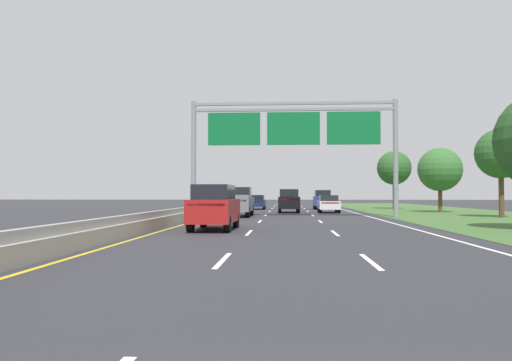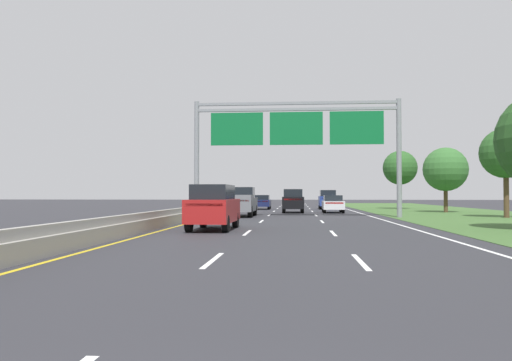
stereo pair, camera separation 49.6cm
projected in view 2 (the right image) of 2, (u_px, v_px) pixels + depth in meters
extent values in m
plane|color=#2B2B30|center=(292.00, 217.00, 36.89)|extent=(220.00, 220.00, 0.00)
cube|color=white|center=(213.00, 260.00, 12.62)|extent=(0.14, 3.00, 0.01)
cube|color=white|center=(247.00, 233.00, 21.59)|extent=(0.14, 3.00, 0.01)
cube|color=white|center=(261.00, 221.00, 30.56)|extent=(0.14, 3.00, 0.01)
cube|color=white|center=(269.00, 215.00, 39.53)|extent=(0.14, 3.00, 0.01)
cube|color=white|center=(274.00, 211.00, 48.49)|extent=(0.14, 3.00, 0.01)
cube|color=white|center=(277.00, 209.00, 57.46)|extent=(0.14, 3.00, 0.01)
cube|color=white|center=(280.00, 207.00, 66.43)|extent=(0.14, 3.00, 0.01)
cube|color=white|center=(282.00, 205.00, 75.40)|extent=(0.14, 3.00, 0.01)
cube|color=white|center=(283.00, 204.00, 84.37)|extent=(0.14, 3.00, 0.01)
cube|color=white|center=(361.00, 262.00, 12.33)|extent=(0.14, 3.00, 0.01)
cube|color=white|center=(333.00, 233.00, 21.30)|extent=(0.14, 3.00, 0.01)
cube|color=white|center=(322.00, 222.00, 30.26)|extent=(0.14, 3.00, 0.01)
cube|color=white|center=(316.00, 215.00, 39.23)|extent=(0.14, 3.00, 0.01)
cube|color=white|center=(312.00, 211.00, 48.20)|extent=(0.14, 3.00, 0.01)
cube|color=white|center=(310.00, 209.00, 57.17)|extent=(0.14, 3.00, 0.01)
cube|color=white|center=(308.00, 207.00, 66.14)|extent=(0.14, 3.00, 0.01)
cube|color=white|center=(306.00, 205.00, 75.11)|extent=(0.14, 3.00, 0.01)
cube|color=white|center=(305.00, 204.00, 84.07)|extent=(0.14, 3.00, 0.01)
cube|color=white|center=(373.00, 217.00, 36.42)|extent=(0.16, 106.00, 0.01)
cube|color=gold|center=(214.00, 216.00, 37.36)|extent=(0.16, 106.00, 0.01)
cube|color=#3D602D|center=(486.00, 217.00, 35.78)|extent=(14.00, 110.00, 0.02)
cube|color=#99968E|center=(204.00, 213.00, 37.42)|extent=(0.60, 110.00, 0.55)
cube|color=#99968E|center=(204.00, 207.00, 37.43)|extent=(0.25, 110.00, 0.30)
cylinder|color=gray|center=(197.00, 159.00, 36.78)|extent=(0.36, 0.36, 8.54)
cylinder|color=gray|center=(399.00, 158.00, 35.62)|extent=(0.36, 0.36, 8.54)
cube|color=gray|center=(296.00, 103.00, 36.31)|extent=(14.70, 0.24, 0.20)
cube|color=gray|center=(296.00, 109.00, 36.30)|extent=(14.70, 0.24, 0.20)
cube|color=#0C602D|center=(237.00, 129.00, 36.42)|extent=(3.83, 0.12, 2.39)
cube|color=#0C602D|center=(296.00, 128.00, 36.08)|extent=(3.83, 0.12, 2.39)
cube|color=#0C602D|center=(357.00, 128.00, 35.73)|extent=(3.83, 0.12, 2.39)
cube|color=slate|center=(241.00, 204.00, 37.23)|extent=(2.04, 5.41, 1.00)
cube|color=black|center=(243.00, 192.00, 38.10)|extent=(1.73, 1.91, 0.78)
cube|color=#B21414|center=(237.00, 201.00, 34.59)|extent=(1.68, 0.09, 0.12)
cube|color=slate|center=(238.00, 196.00, 35.52)|extent=(2.01, 1.96, 0.20)
cylinder|color=black|center=(233.00, 210.00, 39.12)|extent=(0.31, 0.84, 0.84)
cylinder|color=black|center=(255.00, 210.00, 38.97)|extent=(0.31, 0.84, 0.84)
cylinder|color=black|center=(226.00, 212.00, 35.46)|extent=(0.31, 0.84, 0.84)
cylinder|color=black|center=(250.00, 212.00, 35.31)|extent=(0.31, 0.84, 0.84)
cube|color=black|center=(293.00, 203.00, 45.06)|extent=(1.93, 4.71, 1.05)
cube|color=black|center=(293.00, 193.00, 44.94)|extent=(1.65, 3.01, 0.68)
cube|color=#B21414|center=(293.00, 199.00, 42.77)|extent=(1.60, 0.09, 0.12)
cylinder|color=black|center=(284.00, 208.00, 46.70)|extent=(0.27, 0.76, 0.76)
cylinder|color=black|center=(302.00, 208.00, 46.58)|extent=(0.27, 0.76, 0.76)
cylinder|color=black|center=(284.00, 209.00, 43.52)|extent=(0.27, 0.76, 0.76)
cylinder|color=black|center=(302.00, 209.00, 43.40)|extent=(0.27, 0.76, 0.76)
cube|color=maroon|center=(214.00, 210.00, 23.41)|extent=(1.97, 4.73, 1.05)
cube|color=black|center=(213.00, 192.00, 23.28)|extent=(1.68, 3.02, 0.68)
cube|color=#B21414|center=(204.00, 205.00, 21.12)|extent=(1.60, 0.10, 0.12)
cylinder|color=black|center=(203.00, 220.00, 25.06)|extent=(0.27, 0.76, 0.76)
cylinder|color=black|center=(236.00, 220.00, 24.91)|extent=(0.27, 0.76, 0.76)
cylinder|color=black|center=(189.00, 224.00, 21.88)|extent=(0.27, 0.76, 0.76)
cylinder|color=black|center=(226.00, 224.00, 21.73)|extent=(0.27, 0.76, 0.76)
cube|color=silver|center=(333.00, 205.00, 44.74)|extent=(1.88, 4.42, 0.72)
cube|color=black|center=(333.00, 198.00, 44.71)|extent=(1.60, 2.32, 0.52)
cube|color=#B21414|center=(334.00, 203.00, 42.60)|extent=(1.53, 0.10, 0.12)
cylinder|color=black|center=(323.00, 209.00, 46.29)|extent=(0.23, 0.66, 0.66)
cylinder|color=black|center=(341.00, 209.00, 46.15)|extent=(0.23, 0.66, 0.66)
cylinder|color=black|center=(325.00, 210.00, 43.32)|extent=(0.23, 0.66, 0.66)
cylinder|color=black|center=(343.00, 210.00, 43.17)|extent=(0.23, 0.66, 0.66)
cube|color=#161E47|center=(262.00, 203.00, 54.95)|extent=(1.84, 4.41, 0.72)
cube|color=black|center=(262.00, 197.00, 54.91)|extent=(1.58, 2.31, 0.52)
cube|color=#B21414|center=(261.00, 201.00, 52.80)|extent=(1.53, 0.09, 0.12)
cylinder|color=black|center=(256.00, 206.00, 56.49)|extent=(0.22, 0.66, 0.66)
cylinder|color=black|center=(270.00, 206.00, 56.37)|extent=(0.22, 0.66, 0.66)
cylinder|color=black|center=(254.00, 207.00, 53.50)|extent=(0.22, 0.66, 0.66)
cylinder|color=black|center=(269.00, 207.00, 53.39)|extent=(0.22, 0.66, 0.66)
cube|color=navy|center=(328.00, 201.00, 55.32)|extent=(1.96, 4.73, 1.05)
cube|color=black|center=(328.00, 193.00, 55.19)|extent=(1.67, 3.02, 0.68)
cube|color=#B21414|center=(329.00, 198.00, 53.03)|extent=(1.60, 0.10, 0.12)
cylinder|color=black|center=(320.00, 205.00, 56.97)|extent=(0.27, 0.76, 0.76)
cylinder|color=black|center=(334.00, 205.00, 56.82)|extent=(0.27, 0.76, 0.76)
cylinder|color=black|center=(321.00, 206.00, 53.79)|extent=(0.27, 0.76, 0.76)
cylinder|color=black|center=(336.00, 206.00, 53.64)|extent=(0.27, 0.76, 0.76)
cylinder|color=#4C3823|center=(506.00, 196.00, 34.92)|extent=(0.36, 0.36, 3.15)
sphere|color=#285623|center=(506.00, 153.00, 35.00)|extent=(3.55, 3.55, 3.55)
cylinder|color=#4C3823|center=(446.00, 200.00, 45.25)|extent=(0.36, 0.36, 2.34)
sphere|color=#33662D|center=(445.00, 169.00, 45.32)|extent=(3.99, 3.99, 3.99)
cylinder|color=#4C3823|center=(400.00, 195.00, 55.60)|extent=(0.36, 0.36, 3.10)
sphere|color=#285623|center=(400.00, 168.00, 55.68)|extent=(3.80, 3.80, 3.80)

